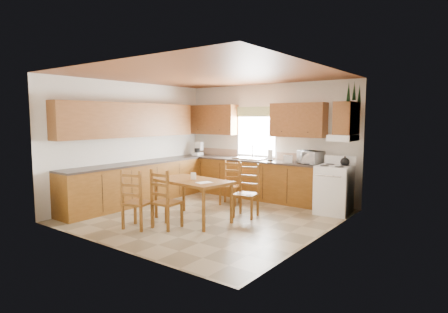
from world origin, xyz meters
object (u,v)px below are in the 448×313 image
Objects in this scene: dining_table at (193,200)px; chair_far_right at (246,191)px; microwave at (311,157)px; chair_far_left at (230,183)px; chair_near_left at (138,199)px; chair_near_right at (167,199)px; stove at (334,190)px.

dining_table is 1.04m from chair_far_right.
microwave is 2.78m from dining_table.
microwave is 1.83m from chair_far_left.
chair_near_right is at bearing -155.00° from chair_near_left.
chair_near_right is at bearing -102.77° from chair_far_left.
stove is 1.78m from chair_far_right.
chair_far_left reaches higher than stove.
chair_near_right is at bearing -97.35° from microwave.
chair_far_left is 1.09m from chair_far_right.
chair_far_right is (-0.62, -1.57, -0.56)m from microwave.
stove is at bearing 32.90° from chair_far_right.
chair_near_left is at bearing -100.84° from microwave.
chair_near_left is at bearing -109.09° from dining_table.
chair_far_left is at bearing -109.66° from chair_near_left.
chair_near_right reaches higher than chair_far_left.
chair_far_right is (0.71, 1.41, -0.01)m from chair_near_right.
microwave is at bearing -131.66° from chair_near_left.
stove is 0.66× the size of dining_table.
chair_near_left reaches higher than chair_far_left.
chair_near_right is (-1.33, -2.98, -0.55)m from microwave.
microwave reaches higher than chair_near_left.
chair_near_right reaches higher than stove.
chair_far_left is (-0.21, 1.47, 0.09)m from dining_table.
microwave is 3.76m from chair_near_left.
chair_near_right is at bearing -88.62° from dining_table.
microwave reaches higher than chair_near_right.
chair_near_right is at bearing -130.16° from stove.
stove is 2.00× the size of microwave.
chair_near_left is at bearing -134.24° from chair_far_right.
microwave reaches higher than chair_far_right.
stove is at bearing -9.06° from microwave.
microwave is at bearing 68.02° from dining_table.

